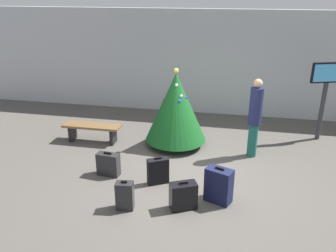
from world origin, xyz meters
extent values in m
plane|color=#514C47|center=(0.00, 0.00, 0.00)|extent=(16.00, 16.00, 0.00)
cube|color=#B7BCC1|center=(0.00, 4.32, 1.62)|extent=(16.00, 0.20, 3.24)
cylinder|color=#4C3319|center=(-0.59, 1.61, 0.09)|extent=(0.12, 0.12, 0.17)
cone|color=#14511E|center=(-0.59, 1.61, 1.04)|extent=(1.55, 1.55, 1.74)
sphere|color=#F2D84C|center=(-0.59, 1.61, 1.97)|extent=(0.12, 0.12, 0.12)
sphere|color=blue|center=(-0.34, 1.56, 1.32)|extent=(0.08, 0.08, 0.08)
sphere|color=silver|center=(-0.56, 1.50, 1.63)|extent=(0.08, 0.08, 0.08)
sphere|color=red|center=(-0.89, 1.60, 1.20)|extent=(0.08, 0.08, 0.08)
sphere|color=blue|center=(-0.45, 1.37, 1.28)|extent=(0.08, 0.08, 0.08)
sphere|color=silver|center=(-0.43, 1.45, 1.38)|extent=(0.08, 0.08, 0.08)
cylinder|color=#333338|center=(3.11, 2.75, 0.78)|extent=(0.12, 0.12, 1.56)
cube|color=black|center=(3.11, 2.75, 1.82)|extent=(0.85, 0.36, 0.52)
cube|color=#4CB2F2|center=(3.11, 2.70, 1.82)|extent=(0.75, 0.26, 0.44)
cube|color=brown|center=(-2.78, 1.38, 0.45)|extent=(1.53, 0.44, 0.06)
cube|color=black|center=(-3.35, 1.38, 0.21)|extent=(0.08, 0.35, 0.42)
cube|color=black|center=(-2.20, 1.38, 0.21)|extent=(0.08, 0.35, 0.42)
cylinder|color=#19594C|center=(1.34, 1.35, 0.42)|extent=(0.23, 0.23, 0.83)
cylinder|color=#1E234C|center=(1.34, 1.35, 1.27)|extent=(0.34, 0.34, 0.89)
sphere|color=tan|center=(1.34, 1.35, 1.82)|extent=(0.20, 0.20, 0.20)
cube|color=black|center=(0.05, -1.12, 0.26)|extent=(0.55, 0.44, 0.52)
cube|color=black|center=(0.05, -1.12, 0.54)|extent=(0.17, 0.10, 0.04)
cube|color=black|center=(-0.61, -0.35, 0.28)|extent=(0.47, 0.37, 0.56)
cube|color=black|center=(-0.61, -0.35, 0.58)|extent=(0.15, 0.10, 0.04)
cube|color=#232326|center=(-1.74, -0.22, 0.25)|extent=(0.51, 0.26, 0.51)
cube|color=black|center=(-1.74, -0.22, 0.53)|extent=(0.17, 0.05, 0.04)
cube|color=#232326|center=(-1.01, -1.34, 0.27)|extent=(0.34, 0.24, 0.54)
cube|color=black|center=(-1.01, -1.34, 0.56)|extent=(0.12, 0.04, 0.04)
cube|color=#141938|center=(0.67, -0.76, 0.34)|extent=(0.56, 0.44, 0.69)
cube|color=black|center=(0.67, -0.76, 0.71)|extent=(0.17, 0.09, 0.04)
camera|label=1|loc=(0.85, -6.54, 3.85)|focal=37.26mm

